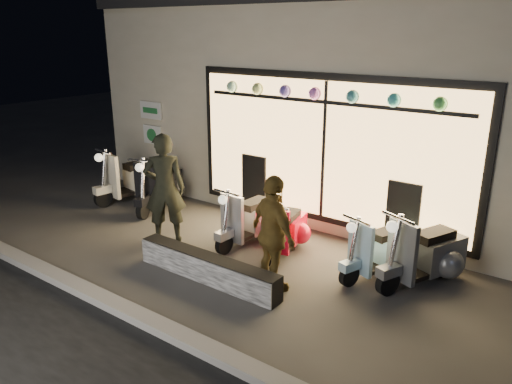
% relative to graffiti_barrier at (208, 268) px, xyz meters
% --- Properties ---
extents(ground, '(40.00, 40.00, 0.00)m').
position_rel_graffiti_barrier_xyz_m(ground, '(-0.33, 0.65, -0.20)').
color(ground, '#383533').
rests_on(ground, ground).
extents(kerb, '(40.00, 0.25, 0.12)m').
position_rel_graffiti_barrier_xyz_m(kerb, '(-0.33, -1.35, -0.14)').
color(kerb, slate).
rests_on(kerb, ground).
extents(shop_building, '(10.20, 6.23, 4.20)m').
position_rel_graffiti_barrier_xyz_m(shop_building, '(-0.33, 5.63, 1.90)').
color(shop_building, beige).
rests_on(shop_building, ground).
extents(graffiti_barrier, '(2.50, 0.28, 0.40)m').
position_rel_graffiti_barrier_xyz_m(graffiti_barrier, '(0.00, 0.00, 0.00)').
color(graffiti_barrier, black).
rests_on(graffiti_barrier, ground).
extents(scooter_silver, '(0.50, 1.44, 1.03)m').
position_rel_graffiti_barrier_xyz_m(scooter_silver, '(-0.36, 1.60, 0.21)').
color(scooter_silver, black).
rests_on(scooter_silver, ground).
extents(scooter_red, '(0.59, 1.31, 0.93)m').
position_rel_graffiti_barrier_xyz_m(scooter_red, '(0.36, 1.62, 0.17)').
color(scooter_red, black).
rests_on(scooter_red, ground).
extents(scooter_black, '(0.87, 1.58, 1.14)m').
position_rel_graffiti_barrier_xyz_m(scooter_black, '(-3.00, 1.92, 0.26)').
color(scooter_black, black).
rests_on(scooter_black, ground).
extents(scooter_cream, '(0.70, 1.63, 1.16)m').
position_rel_graffiti_barrier_xyz_m(scooter_cream, '(-3.77, 1.95, 0.27)').
color(scooter_cream, black).
rests_on(scooter_cream, ground).
extents(scooter_blue, '(0.74, 1.38, 0.99)m').
position_rel_graffiti_barrier_xyz_m(scooter_blue, '(2.00, 1.77, 0.20)').
color(scooter_blue, black).
rests_on(scooter_blue, ground).
extents(scooter_grey, '(0.90, 1.54, 1.12)m').
position_rel_graffiti_barrier_xyz_m(scooter_grey, '(2.64, 1.92, 0.25)').
color(scooter_grey, black).
rests_on(scooter_grey, ground).
extents(man, '(0.83, 0.81, 1.93)m').
position_rel_graffiti_barrier_xyz_m(man, '(-1.58, 0.69, 0.76)').
color(man, black).
rests_on(man, ground).
extents(woman, '(1.08, 0.79, 1.70)m').
position_rel_graffiti_barrier_xyz_m(woman, '(0.93, 0.35, 0.65)').
color(woman, brown).
rests_on(woman, ground).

